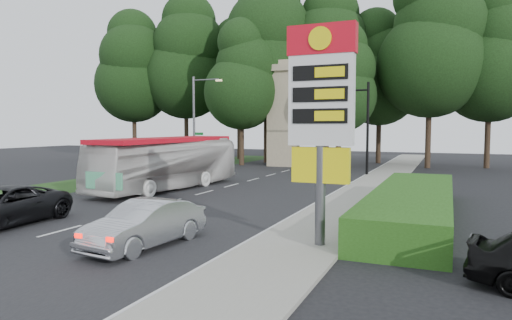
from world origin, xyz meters
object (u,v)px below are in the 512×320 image
at_px(monument, 283,113).
at_px(suv_charcoal, 0,207).
at_px(streetlight_signs, 196,119).
at_px(traffic_signal_mast, 351,115).
at_px(transit_bus, 168,164).
at_px(sedan_silver, 145,224).
at_px(gas_station_pylon, 321,105).

distance_m(monument, suv_charcoal, 30.01).
bearing_deg(suv_charcoal, monument, 85.21).
xyz_separation_m(monument, suv_charcoal, (-0.80, -29.68, -4.35)).
relative_size(streetlight_signs, monument, 0.80).
bearing_deg(traffic_signal_mast, transit_bus, -123.88).
xyz_separation_m(traffic_signal_mast, monument, (-7.68, 6.00, 0.43)).
relative_size(monument, suv_charcoal, 1.86).
xyz_separation_m(traffic_signal_mast, sedan_silver, (-1.58, -23.99, -3.95)).
xyz_separation_m(gas_station_pylon, suv_charcoal, (-12.00, -1.68, -3.70)).
bearing_deg(sedan_silver, suv_charcoal, -176.50).
xyz_separation_m(traffic_signal_mast, suv_charcoal, (-8.48, -23.68, -3.92)).
xyz_separation_m(transit_bus, sedan_silver, (6.86, -11.42, -0.84)).
bearing_deg(monument, suv_charcoal, -91.54).
height_order(streetlight_signs, monument, monument).
bearing_deg(transit_bus, gas_station_pylon, -32.40).
height_order(monument, suv_charcoal, monument).
distance_m(traffic_signal_mast, suv_charcoal, 25.46).
distance_m(gas_station_pylon, traffic_signal_mast, 22.29).
bearing_deg(sedan_silver, streetlight_signs, 122.84).
relative_size(traffic_signal_mast, monument, 0.72).
distance_m(gas_station_pylon, sedan_silver, 6.62).
height_order(monument, sedan_silver, monument).
xyz_separation_m(transit_bus, suv_charcoal, (-0.04, -11.11, -0.82)).
height_order(streetlight_signs, transit_bus, streetlight_signs).
bearing_deg(streetlight_signs, gas_station_pylon, -51.04).
height_order(gas_station_pylon, sedan_silver, gas_station_pylon).
bearing_deg(gas_station_pylon, monument, 111.80).
bearing_deg(transit_bus, suv_charcoal, -84.34).
height_order(transit_bus, sedan_silver, transit_bus).
bearing_deg(suv_charcoal, transit_bus, 86.55).
bearing_deg(traffic_signal_mast, gas_station_pylon, -80.91).
xyz_separation_m(monument, transit_bus, (-0.76, -18.57, -3.54)).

